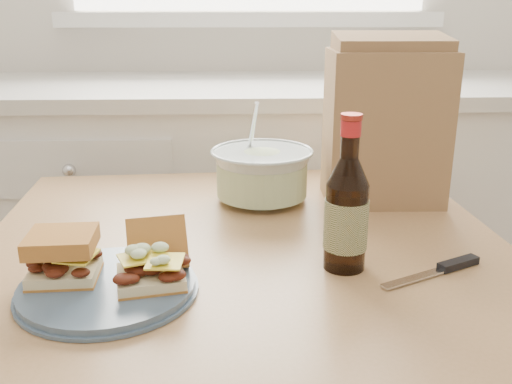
{
  "coord_description": "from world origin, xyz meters",
  "views": [
    {
      "loc": [
        -0.05,
        -0.09,
        1.18
      ],
      "look_at": [
        -0.02,
        0.88,
        0.85
      ],
      "focal_mm": 40.0,
      "sensor_mm": 36.0,
      "label": 1
    }
  ],
  "objects_px": {
    "plate": "(108,288)",
    "beer_bottle": "(346,212)",
    "coleslaw_bowl": "(262,176)",
    "paper_bag": "(385,128)",
    "dining_table": "(246,305)"
  },
  "relations": [
    {
      "from": "plate",
      "to": "beer_bottle",
      "type": "distance_m",
      "value": 0.38
    },
    {
      "from": "coleslaw_bowl",
      "to": "beer_bottle",
      "type": "distance_m",
      "value": 0.35
    },
    {
      "from": "paper_bag",
      "to": "beer_bottle",
      "type": "bearing_deg",
      "value": -111.91
    },
    {
      "from": "beer_bottle",
      "to": "paper_bag",
      "type": "bearing_deg",
      "value": 47.87
    },
    {
      "from": "dining_table",
      "to": "plate",
      "type": "height_order",
      "value": "plate"
    },
    {
      "from": "plate",
      "to": "beer_bottle",
      "type": "relative_size",
      "value": 1.03
    },
    {
      "from": "dining_table",
      "to": "plate",
      "type": "distance_m",
      "value": 0.28
    },
    {
      "from": "plate",
      "to": "paper_bag",
      "type": "bearing_deg",
      "value": 38.72
    },
    {
      "from": "beer_bottle",
      "to": "plate",
      "type": "bearing_deg",
      "value": 172.3
    },
    {
      "from": "plate",
      "to": "beer_bottle",
      "type": "height_order",
      "value": "beer_bottle"
    },
    {
      "from": "plate",
      "to": "beer_bottle",
      "type": "bearing_deg",
      "value": 11.43
    },
    {
      "from": "dining_table",
      "to": "coleslaw_bowl",
      "type": "height_order",
      "value": "coleslaw_bowl"
    },
    {
      "from": "dining_table",
      "to": "beer_bottle",
      "type": "relative_size",
      "value": 3.95
    },
    {
      "from": "coleslaw_bowl",
      "to": "paper_bag",
      "type": "xyz_separation_m",
      "value": [
        0.26,
        0.0,
        0.1
      ]
    },
    {
      "from": "plate",
      "to": "coleslaw_bowl",
      "type": "height_order",
      "value": "coleslaw_bowl"
    }
  ]
}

